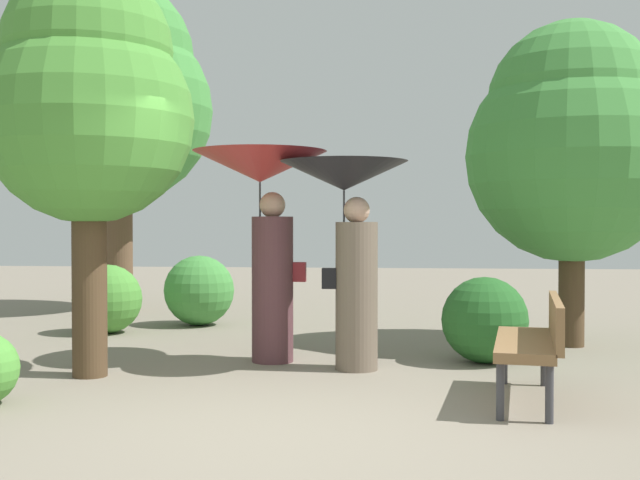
{
  "coord_description": "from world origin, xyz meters",
  "views": [
    {
      "loc": [
        0.83,
        -5.36,
        1.42
      ],
      "look_at": [
        0.0,
        3.11,
        1.24
      ],
      "focal_mm": 44.11,
      "sensor_mm": 36.0,
      "label": 1
    }
  ],
  "objects_px": {
    "person_left": "(264,205)",
    "tree_near_right": "(572,140)",
    "tree_near_left": "(118,93)",
    "person_right": "(349,219)",
    "park_bench": "(535,338)",
    "tree_mid_left": "(88,99)"
  },
  "relations": [
    {
      "from": "tree_near_left",
      "to": "person_left",
      "type": "bearing_deg",
      "value": -54.63
    },
    {
      "from": "person_right",
      "to": "park_bench",
      "type": "height_order",
      "value": "person_right"
    },
    {
      "from": "person_left",
      "to": "tree_mid_left",
      "type": "relative_size",
      "value": 0.57
    },
    {
      "from": "tree_mid_left",
      "to": "tree_near_right",
      "type": "bearing_deg",
      "value": 25.2
    },
    {
      "from": "person_left",
      "to": "person_right",
      "type": "relative_size",
      "value": 1.07
    },
    {
      "from": "park_bench",
      "to": "tree_near_right",
      "type": "height_order",
      "value": "tree_near_right"
    },
    {
      "from": "tree_near_left",
      "to": "tree_mid_left",
      "type": "bearing_deg",
      "value": -72.76
    },
    {
      "from": "tree_near_left",
      "to": "person_right",
      "type": "bearing_deg",
      "value": -49.9
    },
    {
      "from": "person_right",
      "to": "tree_near_right",
      "type": "xyz_separation_m",
      "value": [
        2.48,
        1.71,
        0.92
      ]
    },
    {
      "from": "person_right",
      "to": "tree_mid_left",
      "type": "relative_size",
      "value": 0.53
    },
    {
      "from": "person_left",
      "to": "tree_near_right",
      "type": "bearing_deg",
      "value": -75.0
    },
    {
      "from": "person_left",
      "to": "park_bench",
      "type": "relative_size",
      "value": 1.39
    },
    {
      "from": "person_left",
      "to": "person_right",
      "type": "xyz_separation_m",
      "value": [
        0.89,
        -0.36,
        -0.15
      ]
    },
    {
      "from": "person_right",
      "to": "park_bench",
      "type": "xyz_separation_m",
      "value": [
        1.56,
        -1.25,
        -0.96
      ]
    },
    {
      "from": "person_right",
      "to": "tree_near_left",
      "type": "xyz_separation_m",
      "value": [
        -4.04,
        4.8,
        2.07
      ]
    },
    {
      "from": "person_left",
      "to": "tree_mid_left",
      "type": "xyz_separation_m",
      "value": [
        -1.48,
        -0.93,
        0.96
      ]
    },
    {
      "from": "tree_near_right",
      "to": "person_right",
      "type": "bearing_deg",
      "value": -145.39
    },
    {
      "from": "person_left",
      "to": "tree_mid_left",
      "type": "bearing_deg",
      "value": 115.37
    },
    {
      "from": "tree_near_right",
      "to": "tree_mid_left",
      "type": "height_order",
      "value": "tree_mid_left"
    },
    {
      "from": "person_left",
      "to": "park_bench",
      "type": "distance_m",
      "value": 3.13
    },
    {
      "from": "tree_near_left",
      "to": "tree_near_right",
      "type": "relative_size",
      "value": 1.43
    },
    {
      "from": "person_right",
      "to": "park_bench",
      "type": "relative_size",
      "value": 1.3
    }
  ]
}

